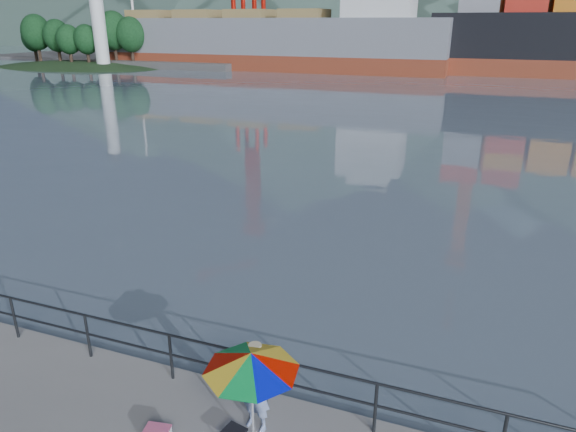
% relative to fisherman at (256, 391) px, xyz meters
% --- Properties ---
extents(harbor_water, '(500.00, 280.00, 0.00)m').
position_rel_fisherman_xyz_m(harbor_water, '(-3.08, 128.91, -0.77)').
color(harbor_water, slate).
rests_on(harbor_water, ground).
extents(far_dock, '(200.00, 40.00, 0.40)m').
position_rel_fisherman_xyz_m(far_dock, '(6.92, 91.91, -0.77)').
color(far_dock, '#514F4C').
rests_on(far_dock, ground).
extents(guardrail, '(22.00, 0.06, 1.03)m').
position_rel_fisherman_xyz_m(guardrail, '(-3.08, 0.61, -0.25)').
color(guardrail, '#2D3033').
rests_on(guardrail, ground).
extents(lighthouse_islet, '(48.00, 26.40, 19.20)m').
position_rel_fisherman_xyz_m(lighthouse_islet, '(-58.05, 60.90, -0.51)').
color(lighthouse_islet, '#263F1E').
rests_on(lighthouse_islet, ground).
extents(fisherman, '(0.62, 0.46, 1.54)m').
position_rel_fisherman_xyz_m(fisherman, '(0.00, 0.00, 0.00)').
color(fisherman, '#2C4F94').
rests_on(fisherman, ground).
extents(beach_umbrella, '(1.85, 1.85, 1.86)m').
position_rel_fisherman_xyz_m(beach_umbrella, '(0.14, -0.44, 0.93)').
color(beach_umbrella, white).
rests_on(beach_umbrella, ground).
extents(fishing_rod, '(0.34, 1.67, 1.19)m').
position_rel_fisherman_xyz_m(fishing_rod, '(-0.34, 0.81, -0.77)').
color(fishing_rod, black).
rests_on(fishing_rod, ground).
extents(bulk_carrier, '(54.11, 9.37, 14.50)m').
position_rel_fisherman_xyz_m(bulk_carrier, '(-27.06, 68.08, 3.31)').
color(bulk_carrier, maroon).
rests_on(bulk_carrier, ground).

